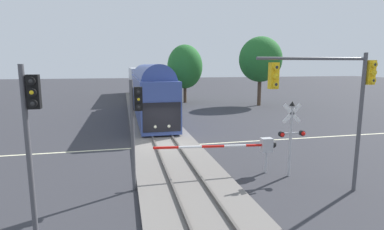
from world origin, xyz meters
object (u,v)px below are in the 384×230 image
(traffic_signal_median, at_px, (136,117))
(maple_right_background, at_px, (260,59))
(crossing_gate_near, at_px, (253,147))
(traffic_signal_near_left, at_px, (31,126))
(commuter_train, at_px, (144,85))
(elm_centre_background, at_px, (185,67))
(traffic_signal_near_right, at_px, (335,88))
(crossing_signal_mast, at_px, (291,131))

(traffic_signal_median, relative_size, maple_right_background, 0.53)
(crossing_gate_near, relative_size, traffic_signal_near_left, 1.14)
(commuter_train, xyz_separation_m, elm_centre_background, (6.06, 2.98, 2.36))
(traffic_signal_near_left, distance_m, elm_centre_background, 35.14)
(crossing_gate_near, bearing_deg, traffic_signal_median, -172.48)
(crossing_gate_near, bearing_deg, traffic_signal_near_left, -156.13)
(traffic_signal_near_right, height_order, maple_right_background, maple_right_background)
(crossing_signal_mast, height_order, traffic_signal_near_left, traffic_signal_near_left)
(crossing_signal_mast, relative_size, traffic_signal_median, 0.77)
(commuter_train, distance_m, traffic_signal_near_right, 29.81)
(traffic_signal_median, xyz_separation_m, traffic_signal_near_left, (-3.16, -3.17, 0.42))
(commuter_train, relative_size, traffic_signal_near_left, 7.33)
(crossing_gate_near, relative_size, traffic_signal_median, 1.29)
(traffic_signal_near_left, height_order, traffic_signal_near_right, traffic_signal_near_right)
(traffic_signal_median, bearing_deg, traffic_signal_near_left, -134.86)
(maple_right_background, bearing_deg, traffic_signal_near_right, -109.52)
(traffic_signal_near_right, bearing_deg, maple_right_background, 70.48)
(commuter_train, bearing_deg, traffic_signal_median, -94.62)
(traffic_signal_median, distance_m, traffic_signal_near_right, 8.22)
(crossing_signal_mast, relative_size, traffic_signal_near_right, 0.63)
(traffic_signal_near_left, bearing_deg, elm_centre_background, 71.05)
(commuter_train, xyz_separation_m, traffic_signal_near_right, (5.64, -29.23, 1.68))
(traffic_signal_near_right, bearing_deg, traffic_signal_median, 164.52)
(crossing_gate_near, xyz_separation_m, traffic_signal_near_left, (-8.87, -3.93, 2.23))
(crossing_gate_near, distance_m, elm_centre_background, 29.63)
(crossing_signal_mast, bearing_deg, traffic_signal_near_right, -77.47)
(commuter_train, height_order, crossing_signal_mast, commuter_train)
(crossing_signal_mast, bearing_deg, traffic_signal_median, -179.80)
(crossing_gate_near, xyz_separation_m, maple_right_background, (11.70, 24.11, 4.72))
(elm_centre_background, bearing_deg, crossing_signal_mast, -91.72)
(traffic_signal_near_left, bearing_deg, maple_right_background, 53.74)
(crossing_signal_mast, bearing_deg, traffic_signal_near_left, -163.06)
(crossing_gate_near, xyz_separation_m, elm_centre_background, (2.53, 29.28, 3.75))
(crossing_signal_mast, distance_m, traffic_signal_near_right, 3.15)
(elm_centre_background, distance_m, maple_right_background, 10.57)
(commuter_train, distance_m, crossing_gate_near, 26.57)
(traffic_signal_near_left, xyz_separation_m, traffic_signal_near_right, (10.98, 1.00, 0.83))
(crossing_signal_mast, relative_size, traffic_signal_near_left, 0.68)
(elm_centre_background, bearing_deg, commuter_train, -153.81)
(traffic_signal_near_right, relative_size, elm_centre_background, 0.71)
(traffic_signal_near_left, distance_m, maple_right_background, 34.86)
(commuter_train, bearing_deg, traffic_signal_near_right, -79.08)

